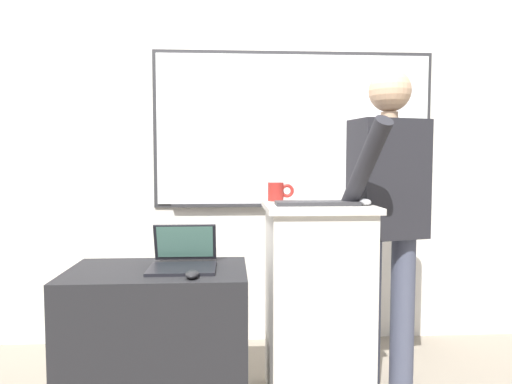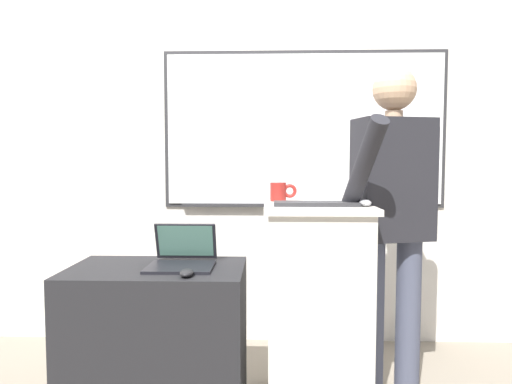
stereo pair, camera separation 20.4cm
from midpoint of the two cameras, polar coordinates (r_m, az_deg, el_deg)
name	(u,v)px [view 1 (the left image)]	position (r m, az deg, el deg)	size (l,w,h in m)	color
back_wall	(240,139)	(3.19, -3.91, 6.61)	(6.40, 0.17, 2.80)	silver
lectern_podium	(317,302)	(2.44, 5.16, -13.60)	(0.54, 0.52, 1.03)	beige
side_desk	(158,343)	(2.42, -14.65, -17.80)	(0.86, 0.53, 0.73)	black
person_presenter	(388,208)	(2.51, 13.98, -1.91)	(0.56, 0.61, 1.73)	#474C60
laptop	(184,256)	(2.32, -11.58, -7.93)	(0.32, 0.32, 0.20)	black
wireless_keyboard	(317,203)	(2.27, 5.11, -1.42)	(0.42, 0.13, 0.02)	#2D2D30
computer_mouse_by_laptop	(192,274)	(2.10, -10.82, -10.11)	(0.06, 0.10, 0.03)	black
computer_mouse_by_keyboard	(365,202)	(2.30, 10.98, -1.24)	(0.06, 0.10, 0.03)	#BCBCC1
coffee_mug	(277,192)	(2.50, 0.33, 0.04)	(0.14, 0.09, 0.10)	maroon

